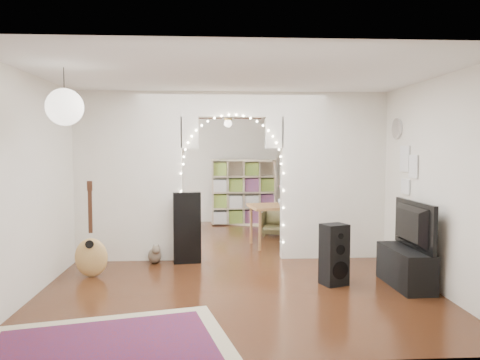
{
  "coord_description": "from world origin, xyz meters",
  "views": [
    {
      "loc": [
        -0.32,
        -7.56,
        1.82
      ],
      "look_at": [
        0.14,
        0.3,
        1.26
      ],
      "focal_mm": 35.0,
      "sensor_mm": 36.0,
      "label": 1
    }
  ],
  "objects": [
    {
      "name": "area_rug",
      "position": [
        -1.29,
        -3.4,
        0.01
      ],
      "size": [
        2.58,
        2.17,
        0.02
      ],
      "primitive_type": "cube",
      "rotation": [
        0.0,
        0.0,
        0.24
      ],
      "color": "maroon",
      "rests_on": "floor"
    },
    {
      "name": "fairy_lights",
      "position": [
        0.0,
        -0.13,
        1.55
      ],
      "size": [
        1.64,
        0.04,
        1.6
      ],
      "primitive_type": null,
      "color": "#FFEABF",
      "rests_on": "divider_wall"
    },
    {
      "name": "ceiling_fan",
      "position": [
        0.0,
        2.0,
        2.4
      ],
      "size": [
        1.1,
        1.1,
        0.3
      ],
      "primitive_type": null,
      "color": "#B0933A",
      "rests_on": "ceiling"
    },
    {
      "name": "ceiling",
      "position": [
        0.0,
        0.0,
        2.7
      ],
      "size": [
        5.0,
        7.5,
        0.02
      ],
      "primitive_type": "cube",
      "color": "white",
      "rests_on": "wall_back"
    },
    {
      "name": "picture_frames",
      "position": [
        2.48,
        -1.0,
        1.5
      ],
      "size": [
        0.02,
        0.5,
        0.7
      ],
      "primitive_type": null,
      "color": "white",
      "rests_on": "wall_right"
    },
    {
      "name": "dining_table",
      "position": [
        0.97,
        0.93,
        0.68
      ],
      "size": [
        1.31,
        0.98,
        0.76
      ],
      "rotation": [
        0.0,
        0.0,
        0.16
      ],
      "color": "brown",
      "rests_on": "floor"
    },
    {
      "name": "media_console",
      "position": [
        2.2,
        -1.68,
        0.25
      ],
      "size": [
        0.43,
        1.01,
        0.5
      ],
      "primitive_type": "cube",
      "rotation": [
        0.0,
        0.0,
        0.03
      ],
      "color": "black",
      "rests_on": "floor"
    },
    {
      "name": "wall_left",
      "position": [
        -2.5,
        0.0,
        1.35
      ],
      "size": [
        0.02,
        7.5,
        2.7
      ],
      "primitive_type": "cube",
      "color": "silver",
      "rests_on": "floor"
    },
    {
      "name": "window",
      "position": [
        -2.47,
        1.8,
        1.5
      ],
      "size": [
        0.04,
        1.2,
        1.4
      ],
      "primitive_type": "cube",
      "color": "white",
      "rests_on": "wall_left"
    },
    {
      "name": "paper_lantern",
      "position": [
        -1.9,
        -2.4,
        2.25
      ],
      "size": [
        0.4,
        0.4,
        0.4
      ],
      "primitive_type": "sphere",
      "color": "white",
      "rests_on": "ceiling"
    },
    {
      "name": "floor_speaker",
      "position": [
        1.28,
        -1.56,
        0.4
      ],
      "size": [
        0.39,
        0.36,
        0.81
      ],
      "rotation": [
        0.0,
        0.0,
        0.37
      ],
      "color": "black",
      "rests_on": "floor"
    },
    {
      "name": "acoustic_guitar",
      "position": [
        -2.02,
        -1.0,
        0.5
      ],
      "size": [
        0.46,
        0.17,
        1.15
      ],
      "rotation": [
        0.0,
        0.0,
        0.03
      ],
      "color": "tan",
      "rests_on": "floor"
    },
    {
      "name": "tv",
      "position": [
        2.2,
        -1.68,
        0.81
      ],
      "size": [
        0.17,
        1.08,
        0.62
      ],
      "primitive_type": "imported",
      "rotation": [
        0.0,
        0.0,
        1.6
      ],
      "color": "black",
      "rests_on": "media_console"
    },
    {
      "name": "tabby_cat",
      "position": [
        -1.23,
        -0.27,
        0.13
      ],
      "size": [
        0.29,
        0.49,
        0.33
      ],
      "rotation": [
        0.0,
        0.0,
        0.29
      ],
      "color": "brown",
      "rests_on": "floor"
    },
    {
      "name": "guitar_case",
      "position": [
        -0.72,
        -0.29,
        0.56
      ],
      "size": [
        0.44,
        0.2,
        1.12
      ],
      "primitive_type": "cube",
      "rotation": [
        0.0,
        0.0,
        0.13
      ],
      "color": "black",
      "rests_on": "floor"
    },
    {
      "name": "dining_chair_right",
      "position": [
        0.97,
        1.92,
        0.25
      ],
      "size": [
        0.67,
        0.68,
        0.5
      ],
      "primitive_type": "imported",
      "rotation": [
        0.0,
        0.0,
        -0.3
      ],
      "color": "brown",
      "rests_on": "floor"
    },
    {
      "name": "flower_vase",
      "position": [
        0.97,
        0.93,
        0.85
      ],
      "size": [
        0.21,
        0.21,
        0.19
      ],
      "primitive_type": "imported",
      "rotation": [
        0.0,
        0.0,
        0.16
      ],
      "color": "silver",
      "rests_on": "dining_table"
    },
    {
      "name": "divider_wall",
      "position": [
        0.0,
        0.0,
        1.42
      ],
      "size": [
        5.0,
        0.2,
        2.7
      ],
      "color": "silver",
      "rests_on": "floor"
    },
    {
      "name": "wall_back",
      "position": [
        0.0,
        3.75,
        1.35
      ],
      "size": [
        5.0,
        0.02,
        2.7
      ],
      "primitive_type": "cube",
      "color": "silver",
      "rests_on": "floor"
    },
    {
      "name": "bookcase",
      "position": [
        0.41,
        3.32,
        0.76
      ],
      "size": [
        1.52,
        0.9,
        1.53
      ],
      "primitive_type": "cube",
      "rotation": [
        0.0,
        0.0,
        -0.38
      ],
      "color": "tan",
      "rests_on": "floor"
    },
    {
      "name": "floor",
      "position": [
        0.0,
        0.0,
        0.0
      ],
      "size": [
        7.5,
        7.5,
        0.0
      ],
      "primitive_type": "plane",
      "color": "black",
      "rests_on": "ground"
    },
    {
      "name": "wall_right",
      "position": [
        2.5,
        0.0,
        1.35
      ],
      "size": [
        0.02,
        7.5,
        2.7
      ],
      "primitive_type": "cube",
      "color": "silver",
      "rests_on": "floor"
    },
    {
      "name": "wall_front",
      "position": [
        0.0,
        -3.75,
        1.35
      ],
      "size": [
        5.0,
        0.02,
        2.7
      ],
      "primitive_type": "cube",
      "color": "silver",
      "rests_on": "floor"
    },
    {
      "name": "dining_chair_left",
      "position": [
        -0.97,
        2.39,
        0.24
      ],
      "size": [
        0.69,
        0.7,
        0.49
      ],
      "primitive_type": "imported",
      "rotation": [
        0.0,
        0.0,
        0.39
      ],
      "color": "brown",
      "rests_on": "floor"
    },
    {
      "name": "wall_clock",
      "position": [
        2.48,
        -0.6,
        2.1
      ],
      "size": [
        0.03,
        0.31,
        0.31
      ],
      "primitive_type": "cylinder",
      "rotation": [
        0.0,
        1.57,
        0.0
      ],
      "color": "white",
      "rests_on": "wall_right"
    }
  ]
}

